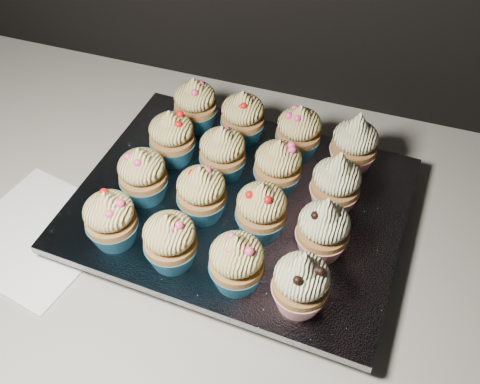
{
  "coord_description": "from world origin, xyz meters",
  "views": [
    {
      "loc": [
        0.31,
        1.28,
        1.46
      ],
      "look_at": [
        0.16,
        1.72,
        0.95
      ],
      "focal_mm": 40.0,
      "sensor_mm": 36.0,
      "label": 1
    }
  ],
  "objects": [
    {
      "name": "cupcake_5",
      "position": [
        0.12,
        1.68,
        0.97
      ],
      "size": [
        0.06,
        0.06,
        0.08
      ],
      "color": "#1B5E82",
      "rests_on": "foil_lining"
    },
    {
      "name": "baking_tray",
      "position": [
        0.16,
        1.72,
        0.91
      ],
      "size": [
        0.4,
        0.32,
        0.02
      ],
      "primitive_type": "cube",
      "rotation": [
        0.0,
        0.0,
        -0.05
      ],
      "color": "black",
      "rests_on": "worktop"
    },
    {
      "name": "cupcake_10",
      "position": [
        0.2,
        1.76,
        0.97
      ],
      "size": [
        0.06,
        0.06,
        0.08
      ],
      "color": "#1B5E82",
      "rests_on": "foil_lining"
    },
    {
      "name": "cupcake_2",
      "position": [
        0.2,
        1.6,
        0.97
      ],
      "size": [
        0.06,
        0.06,
        0.08
      ],
      "color": "#1B5E82",
      "rests_on": "foil_lining"
    },
    {
      "name": "cupcake_6",
      "position": [
        0.2,
        1.68,
        0.97
      ],
      "size": [
        0.06,
        0.06,
        0.08
      ],
      "color": "#1B5E82",
      "rests_on": "foil_lining"
    },
    {
      "name": "cupcake_3",
      "position": [
        0.27,
        1.59,
        0.97
      ],
      "size": [
        0.06,
        0.06,
        0.1
      ],
      "color": "#A71725",
      "rests_on": "foil_lining"
    },
    {
      "name": "foil_lining",
      "position": [
        0.16,
        1.72,
        0.93
      ],
      "size": [
        0.44,
        0.35,
        0.01
      ],
      "primitive_type": "cube",
      "rotation": [
        0.0,
        0.0,
        -0.05
      ],
      "color": "silver",
      "rests_on": "baking_tray"
    },
    {
      "name": "cupcake_9",
      "position": [
        0.12,
        1.76,
        0.97
      ],
      "size": [
        0.06,
        0.06,
        0.08
      ],
      "color": "#1B5E82",
      "rests_on": "foil_lining"
    },
    {
      "name": "cupcake_12",
      "position": [
        0.05,
        1.84,
        0.97
      ],
      "size": [
        0.06,
        0.06,
        0.08
      ],
      "color": "#1B5E82",
      "rests_on": "foil_lining"
    },
    {
      "name": "napkin",
      "position": [
        -0.08,
        1.6,
        0.9
      ],
      "size": [
        0.21,
        0.21,
        0.0
      ],
      "primitive_type": "cube",
      "rotation": [
        0.0,
        0.0,
        -0.2
      ],
      "color": "white",
      "rests_on": "worktop"
    },
    {
      "name": "cupcake_4",
      "position": [
        0.04,
        1.69,
        0.97
      ],
      "size": [
        0.06,
        0.06,
        0.08
      ],
      "color": "#1B5E82",
      "rests_on": "foil_lining"
    },
    {
      "name": "cupcake_7",
      "position": [
        0.28,
        1.67,
        0.97
      ],
      "size": [
        0.06,
        0.06,
        0.1
      ],
      "color": "#A71725",
      "rests_on": "foil_lining"
    },
    {
      "name": "cupcake_14",
      "position": [
        0.21,
        1.83,
        0.97
      ],
      "size": [
        0.06,
        0.06,
        0.08
      ],
      "color": "#1B5E82",
      "rests_on": "foil_lining"
    },
    {
      "name": "cupcake_1",
      "position": [
        0.12,
        1.6,
        0.97
      ],
      "size": [
        0.06,
        0.06,
        0.08
      ],
      "color": "#1B5E82",
      "rests_on": "foil_lining"
    },
    {
      "name": "cabinet",
      "position": [
        0.0,
        1.7,
        0.43
      ],
      "size": [
        2.4,
        0.6,
        0.86
      ],
      "primitive_type": "cube",
      "color": "black",
      "rests_on": "ground"
    },
    {
      "name": "cupcake_11",
      "position": [
        0.28,
        1.75,
        0.97
      ],
      "size": [
        0.06,
        0.06,
        0.1
      ],
      "color": "#A71725",
      "rests_on": "foil_lining"
    },
    {
      "name": "cupcake_15",
      "position": [
        0.29,
        1.83,
        0.97
      ],
      "size": [
        0.06,
        0.06,
        0.1
      ],
      "color": "#A71725",
      "rests_on": "foil_lining"
    },
    {
      "name": "cupcake_8",
      "position": [
        0.05,
        1.77,
        0.97
      ],
      "size": [
        0.06,
        0.06,
        0.08
      ],
      "color": "#1B5E82",
      "rests_on": "foil_lining"
    },
    {
      "name": "cupcake_0",
      "position": [
        0.04,
        1.61,
        0.97
      ],
      "size": [
        0.06,
        0.06,
        0.08
      ],
      "color": "#1B5E82",
      "rests_on": "foil_lining"
    },
    {
      "name": "worktop",
      "position": [
        0.0,
        1.7,
        0.88
      ],
      "size": [
        2.44,
        0.64,
        0.04
      ],
      "primitive_type": "cube",
      "color": "beige",
      "rests_on": "cabinet"
    },
    {
      "name": "cupcake_13",
      "position": [
        0.13,
        1.84,
        0.97
      ],
      "size": [
        0.06,
        0.06,
        0.08
      ],
      "color": "#1B5E82",
      "rests_on": "foil_lining"
    }
  ]
}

